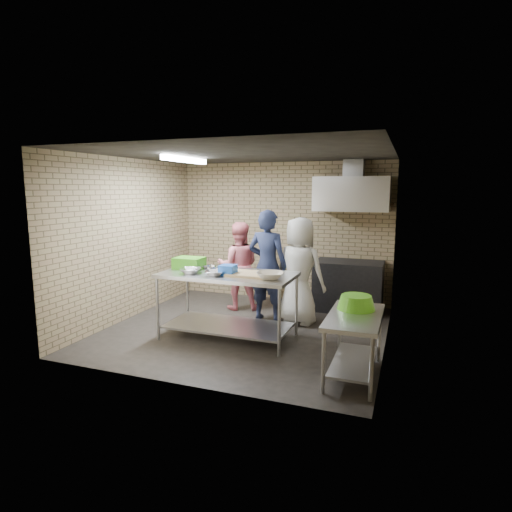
{
  "coord_description": "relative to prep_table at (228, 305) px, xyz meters",
  "views": [
    {
      "loc": [
        2.35,
        -5.91,
        2.2
      ],
      "look_at": [
        0.1,
        0.2,
        1.15
      ],
      "focal_mm": 29.58,
      "sensor_mm": 36.0,
      "label": 1
    }
  ],
  "objects": [
    {
      "name": "floor",
      "position": [
        0.12,
        0.4,
        -0.49
      ],
      "size": [
        4.2,
        4.2,
        0.0
      ],
      "primitive_type": "plane",
      "color": "black",
      "rests_on": "ground"
    },
    {
      "name": "mixing_bowl_c",
      "position": [
        -0.1,
        -0.22,
        0.52
      ],
      "size": [
        0.35,
        0.35,
        0.07
      ],
      "primitive_type": "imported",
      "rotation": [
        0.0,
        0.0,
        0.28
      ],
      "color": "silver",
      "rests_on": "prep_table"
    },
    {
      "name": "left_wall",
      "position": [
        -1.98,
        0.4,
        0.86
      ],
      "size": [
        0.06,
        4.0,
        2.7
      ],
      "primitive_type": "cube",
      "color": "#91815B",
      "rests_on": "ground"
    },
    {
      "name": "mixing_bowl_a",
      "position": [
        -0.5,
        -0.2,
        0.53
      ],
      "size": [
        0.38,
        0.38,
        0.07
      ],
      "primitive_type": "imported",
      "rotation": [
        0.0,
        0.0,
        0.28
      ],
      "color": "#B7B9BF",
      "rests_on": "prep_table"
    },
    {
      "name": "prep_table",
      "position": [
        0.0,
        0.0,
        0.0
      ],
      "size": [
        1.95,
        0.98,
        0.98
      ],
      "primitive_type": "cube",
      "color": "silver",
      "rests_on": "floor"
    },
    {
      "name": "woman_pink",
      "position": [
        -0.44,
        1.47,
        0.31
      ],
      "size": [
        0.95,
        0.85,
        1.6
      ],
      "primitive_type": "imported",
      "rotation": [
        0.0,
        0.0,
        3.52
      ],
      "color": "pink",
      "rests_on": "floor"
    },
    {
      "name": "ceramic_bowl",
      "position": [
        0.7,
        -0.15,
        0.53
      ],
      "size": [
        0.46,
        0.46,
        0.09
      ],
      "primitive_type": "imported",
      "rotation": [
        0.0,
        0.0,
        0.28
      ],
      "color": "#C1B49A",
      "rests_on": "prep_table"
    },
    {
      "name": "cutting_board",
      "position": [
        0.35,
        -0.02,
        0.5
      ],
      "size": [
        0.6,
        0.46,
        0.03
      ],
      "primitive_type": "cube",
      "color": "#DAB27E",
      "rests_on": "prep_table"
    },
    {
      "name": "wall_shelf",
      "position": [
        1.77,
        2.29,
        1.43
      ],
      "size": [
        0.8,
        0.2,
        0.04
      ],
      "primitive_type": "cube",
      "color": "#3F2B19",
      "rests_on": "back_wall"
    },
    {
      "name": "stove",
      "position": [
        1.47,
        2.05,
        -0.04
      ],
      "size": [
        1.2,
        0.7,
        0.9
      ],
      "primitive_type": "cube",
      "color": "black",
      "rests_on": "floor"
    },
    {
      "name": "blue_tub",
      "position": [
        0.05,
        -0.1,
        0.56
      ],
      "size": [
        0.22,
        0.22,
        0.14
      ],
      "primitive_type": "cube",
      "color": "blue",
      "rests_on": "prep_table"
    },
    {
      "name": "fluorescent_fixture",
      "position": [
        -0.88,
        0.4,
        2.15
      ],
      "size": [
        0.1,
        1.25,
        0.08
      ],
      "primitive_type": "cube",
      "color": "white",
      "rests_on": "ceiling"
    },
    {
      "name": "right_wall",
      "position": [
        2.22,
        0.4,
        0.86
      ],
      "size": [
        0.06,
        4.0,
        2.7
      ],
      "primitive_type": "cube",
      "color": "#91815B",
      "rests_on": "ground"
    },
    {
      "name": "green_crate",
      "position": [
        -0.7,
        0.12,
        0.57
      ],
      "size": [
        0.43,
        0.33,
        0.17
      ],
      "primitive_type": "cube",
      "color": "#3C9E1D",
      "rests_on": "prep_table"
    },
    {
      "name": "green_basin",
      "position": [
        1.9,
        -0.45,
        0.35
      ],
      "size": [
        0.46,
        0.46,
        0.17
      ],
      "primitive_type": null,
      "color": "#59C626",
      "rests_on": "side_counter"
    },
    {
      "name": "ceiling",
      "position": [
        0.12,
        0.4,
        2.21
      ],
      "size": [
        4.2,
        4.2,
        0.0
      ],
      "primitive_type": "plane",
      "rotation": [
        3.14,
        0.0,
        0.0
      ],
      "color": "black",
      "rests_on": "ground"
    },
    {
      "name": "mixing_bowl_b",
      "position": [
        -0.3,
        0.05,
        0.52
      ],
      "size": [
        0.29,
        0.29,
        0.07
      ],
      "primitive_type": "imported",
      "rotation": [
        0.0,
        0.0,
        0.28
      ],
      "color": "#ABAEB1",
      "rests_on": "prep_table"
    },
    {
      "name": "hood_duct",
      "position": [
        1.47,
        2.25,
        2.06
      ],
      "size": [
        0.35,
        0.3,
        0.3
      ],
      "primitive_type": "cube",
      "color": "#A5A8AD",
      "rests_on": "back_wall"
    },
    {
      "name": "front_wall",
      "position": [
        0.12,
        -1.6,
        0.86
      ],
      "size": [
        4.2,
        0.06,
        2.7
      ],
      "primitive_type": "cube",
      "color": "#91815B",
      "rests_on": "ground"
    },
    {
      "name": "woman_white",
      "position": [
        0.81,
        1.03,
        0.38
      ],
      "size": [
        0.96,
        0.73,
        1.74
      ],
      "primitive_type": "imported",
      "rotation": [
        0.0,
        0.0,
        2.92
      ],
      "color": "silver",
      "rests_on": "floor"
    },
    {
      "name": "range_hood",
      "position": [
        1.47,
        2.1,
        1.61
      ],
      "size": [
        1.3,
        0.6,
        0.6
      ],
      "primitive_type": "cube",
      "color": "silver",
      "rests_on": "back_wall"
    },
    {
      "name": "man_navy",
      "position": [
        0.28,
        1.0,
        0.44
      ],
      "size": [
        0.72,
        0.5,
        1.86
      ],
      "primitive_type": "imported",
      "rotation": [
        0.0,
        0.0,
        3.05
      ],
      "color": "black",
      "rests_on": "floor"
    },
    {
      "name": "bottle_green",
      "position": [
        1.92,
        2.29,
        1.53
      ],
      "size": [
        0.06,
        0.06,
        0.15
      ],
      "primitive_type": "cylinder",
      "color": "green",
      "rests_on": "wall_shelf"
    },
    {
      "name": "side_counter",
      "position": [
        1.92,
        -0.7,
        -0.11
      ],
      "size": [
        0.6,
        1.2,
        0.75
      ],
      "primitive_type": "cube",
      "color": "silver",
      "rests_on": "floor"
    },
    {
      "name": "back_wall",
      "position": [
        0.12,
        2.4,
        0.86
      ],
      "size": [
        4.2,
        0.06,
        2.7
      ],
      "primitive_type": "cube",
      "color": "#91815B",
      "rests_on": "ground"
    }
  ]
}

